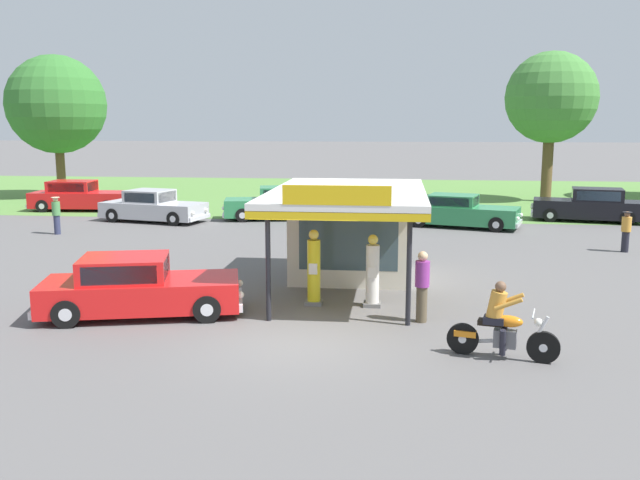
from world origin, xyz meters
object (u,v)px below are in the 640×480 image
object	(u,v)px
bystander_chatting_near_pumps	(56,214)
gas_pump_nearside	(314,270)
motorcycle_with_rider	(501,327)
parked_car_back_row_centre	(460,212)
bystander_strolling_foreground	(422,285)
featured_classic_sedan	(138,288)
bystander_admiring_sedan	(626,231)
gas_pump_offside	(373,274)
parked_car_back_row_centre_left	(281,205)
parked_car_back_row_left	(589,206)
parked_car_back_row_right	(79,197)
parked_car_back_row_centre_right	(153,207)

from	to	relation	value
bystander_chatting_near_pumps	gas_pump_nearside	bearing A→B (deg)	-39.06
motorcycle_with_rider	gas_pump_nearside	bearing A→B (deg)	139.35
parked_car_back_row_centre	bystander_strolling_foreground	world-z (taller)	bystander_strolling_foreground
bystander_strolling_foreground	featured_classic_sedan	bearing A→B (deg)	-178.33
parked_car_back_row_centre	bystander_admiring_sedan	bearing A→B (deg)	-44.53
gas_pump_nearside	gas_pump_offside	xyz separation A→B (m)	(1.51, -0.00, -0.05)
bystander_strolling_foreground	motorcycle_with_rider	bearing A→B (deg)	-57.77
parked_car_back_row_centre	bystander_admiring_sedan	size ratio (longest dim) A/B	3.67
gas_pump_offside	parked_car_back_row_centre	world-z (taller)	gas_pump_offside
motorcycle_with_rider	parked_car_back_row_centre	distance (m)	17.44
parked_car_back_row_centre_left	featured_classic_sedan	bearing A→B (deg)	-92.11
featured_classic_sedan	parked_car_back_row_centre	distance (m)	17.74
gas_pump_offside	parked_car_back_row_left	size ratio (longest dim) A/B	0.35
gas_pump_nearside	bystander_admiring_sedan	distance (m)	13.35
parked_car_back_row_centre	bystander_admiring_sedan	world-z (taller)	bystander_admiring_sedan
motorcycle_with_rider	bystander_admiring_sedan	xyz separation A→B (m)	(6.15, 12.04, 0.13)
gas_pump_nearside	bystander_strolling_foreground	size ratio (longest dim) A/B	1.16
bystander_admiring_sedan	bystander_strolling_foreground	world-z (taller)	bystander_strolling_foreground
motorcycle_with_rider	parked_car_back_row_centre_left	xyz separation A→B (m)	(-7.72, 18.93, 0.06)
featured_classic_sedan	bystander_chatting_near_pumps	bearing A→B (deg)	125.24
parked_car_back_row_left	bystander_strolling_foreground	bearing A→B (deg)	-115.70
parked_car_back_row_centre	parked_car_back_row_right	xyz separation A→B (m)	(-19.66, 3.57, 0.06)
motorcycle_with_rider	parked_car_back_row_right	size ratio (longest dim) A/B	0.40
gas_pump_nearside	parked_car_back_row_centre	bearing A→B (deg)	70.53
parked_car_back_row_right	gas_pump_offside	bearing A→B (deg)	-46.87
gas_pump_nearside	parked_car_back_row_centre_left	xyz separation A→B (m)	(-3.52, 15.32, -0.18)
bystander_chatting_near_pumps	bystander_strolling_foreground	xyz separation A→B (m)	(14.83, -11.09, 0.05)
bystander_admiring_sedan	gas_pump_offside	bearing A→B (deg)	-136.37
parked_car_back_row_centre_right	bystander_strolling_foreground	size ratio (longest dim) A/B	3.14
gas_pump_offside	bystander_admiring_sedan	bearing A→B (deg)	43.63
parked_car_back_row_centre_left	parked_car_back_row_centre	xyz separation A→B (m)	(8.40, -1.51, -0.04)
gas_pump_offside	parked_car_back_row_right	size ratio (longest dim) A/B	0.35
motorcycle_with_rider	parked_car_back_row_centre	bearing A→B (deg)	87.76
bystander_admiring_sedan	bystander_chatting_near_pumps	bearing A→B (deg)	176.43
motorcycle_with_rider	parked_car_back_row_centre_right	distance (m)	22.17
motorcycle_with_rider	parked_car_back_row_centre_left	bearing A→B (deg)	112.19
parked_car_back_row_centre_left	parked_car_back_row_centre	distance (m)	8.54
motorcycle_with_rider	parked_car_back_row_left	world-z (taller)	parked_car_back_row_left
parked_car_back_row_left	parked_car_back_row_centre_left	bearing A→B (deg)	-176.26
gas_pump_nearside	bystander_chatting_near_pumps	distance (m)	15.60
motorcycle_with_rider	bystander_strolling_foreground	bearing A→B (deg)	122.23
featured_classic_sedan	parked_car_back_row_centre_left	bearing A→B (deg)	87.89
gas_pump_nearside	parked_car_back_row_centre	distance (m)	14.65
bystander_strolling_foreground	parked_car_back_row_centre_right	bearing A→B (deg)	128.71
parked_car_back_row_centre_right	gas_pump_nearside	bearing A→B (deg)	-55.86
parked_car_back_row_centre_right	parked_car_back_row_centre	bearing A→B (deg)	-0.30
featured_classic_sedan	parked_car_back_row_centre_right	xyz separation A→B (m)	(-5.28, 15.35, 0.01)
motorcycle_with_rider	parked_car_back_row_left	bearing A→B (deg)	70.73
parked_car_back_row_centre_right	gas_pump_offside	bearing A→B (deg)	-51.81
parked_car_back_row_centre	bystander_admiring_sedan	distance (m)	7.68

